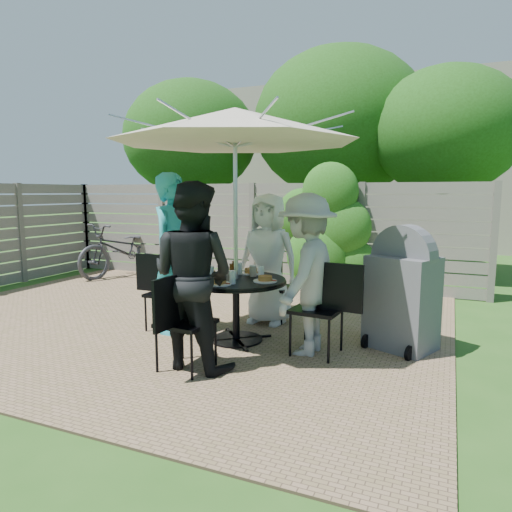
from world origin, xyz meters
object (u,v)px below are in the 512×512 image
at_px(umbrella, 235,126).
at_px(chair_back, 272,300).
at_px(plate_left, 209,274).
at_px(coffee_cup, 253,271).
at_px(plate_front, 219,282).
at_px(plate_right, 265,279).
at_px(patio_table, 236,298).
at_px(glass_front, 232,277).
at_px(chair_left, 167,308).
at_px(glass_right, 261,273).
at_px(person_left, 175,254).
at_px(chair_right, 318,328).
at_px(glass_left, 211,272).
at_px(syrup_jug, 233,271).
at_px(person_right, 306,275).
at_px(person_front, 193,276).
at_px(person_back, 268,259).
at_px(chair_front, 186,342).
at_px(glass_back, 239,268).
at_px(bbq_grill, 402,294).
at_px(plate_back, 251,272).
at_px(bicycle, 124,249).

distance_m(umbrella, chair_back, 2.32).
relative_size(plate_left, coffee_cup, 2.17).
relative_size(plate_front, plate_right, 1.00).
distance_m(patio_table, glass_front, 0.40).
distance_m(umbrella, chair_left, 2.31).
xyz_separation_m(umbrella, chair_back, (0.06, 0.96, -2.11)).
height_order(chair_left, glass_right, chair_left).
relative_size(chair_back, person_left, 0.48).
xyz_separation_m(chair_left, chair_right, (1.93, -0.13, 0.02)).
bearing_deg(chair_left, glass_left, -12.63).
distance_m(umbrella, plate_left, 1.67).
height_order(plate_left, coffee_cup, coffee_cup).
xyz_separation_m(syrup_jug, coffee_cup, (0.17, 0.16, -0.02)).
relative_size(person_right, glass_right, 11.96).
height_order(chair_left, chair_right, chair_right).
bearing_deg(person_front, plate_left, -66.55).
bearing_deg(person_back, glass_left, -105.52).
xyz_separation_m(umbrella, plate_right, (0.36, -0.02, -1.63)).
distance_m(umbrella, syrup_jug, 1.58).
distance_m(chair_front, plate_right, 1.13).
bearing_deg(person_right, plate_front, -66.55).
bearing_deg(plate_left, glass_back, 41.73).
relative_size(plate_left, glass_front, 1.86).
relative_size(person_left, bbq_grill, 1.42).
xyz_separation_m(person_front, plate_right, (0.41, 0.80, -0.14)).
height_order(plate_front, glass_left, glass_left).
bearing_deg(chair_right, bbq_grill, -140.13).
xyz_separation_m(plate_back, coffee_cup, (0.09, -0.15, 0.04)).
height_order(chair_left, glass_front, chair_left).
bearing_deg(person_back, syrup_jug, -94.40).
distance_m(umbrella, glass_right, 1.61).
distance_m(plate_front, plate_right, 0.51).
bearing_deg(plate_front, chair_left, 155.84).
relative_size(chair_left, bicycle, 0.45).
bearing_deg(chair_back, chair_right, 37.85).
distance_m(chair_left, person_right, 1.88).
distance_m(chair_front, bicycle, 5.41).
bearing_deg(patio_table, umbrella, -143.13).
distance_m(patio_table, person_left, 0.94).
distance_m(glass_back, bbq_grill, 1.84).
height_order(chair_back, plate_left, chair_back).
bearing_deg(glass_back, plate_front, -84.16).
distance_m(chair_front, person_front, 0.62).
height_order(chair_back, glass_back, chair_back).
distance_m(plate_left, coffee_cup, 0.51).
bearing_deg(glass_left, syrup_jug, 34.04).
distance_m(glass_front, glass_right, 0.40).
relative_size(glass_left, syrup_jug, 0.88).
relative_size(chair_back, glass_left, 6.49).
bearing_deg(glass_front, person_front, -104.19).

